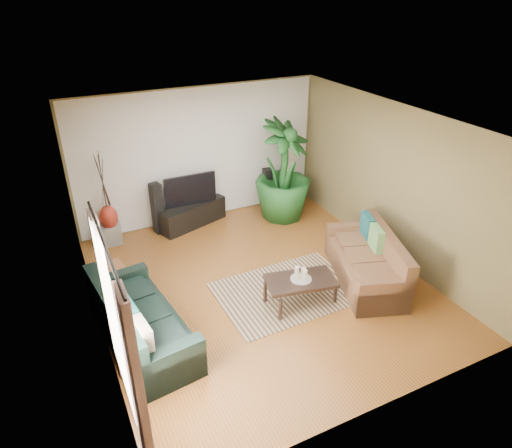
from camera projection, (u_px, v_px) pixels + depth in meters
floor at (261, 286)px, 7.46m from camera, size 5.50×5.50×0.00m
ceiling at (262, 123)px, 6.18m from camera, size 5.50×5.50×0.00m
wall_back at (200, 156)px, 9.00m from camera, size 5.00×0.00×5.00m
wall_front at (382, 321)px, 4.65m from camera, size 5.00×0.00×5.00m
wall_left at (88, 250)px, 5.86m from camera, size 0.00×5.50×5.50m
wall_right at (392, 183)px, 7.79m from camera, size 0.00×5.50×5.50m
backwall_panel at (200, 156)px, 8.99m from camera, size 4.90×0.00×4.90m
window_pane at (113, 321)px, 4.58m from camera, size 0.00×1.80×1.80m
curtain_near at (138, 390)px, 4.12m from camera, size 0.08×0.35×2.20m
curtain_far at (108, 298)px, 5.31m from camera, size 0.08×0.35×2.20m
curtain_rod at (103, 242)px, 4.17m from camera, size 0.03×1.90×0.03m
sofa_left at (142, 317)px, 6.11m from camera, size 1.13×2.15×0.85m
sofa_right at (366, 259)px, 7.40m from camera, size 1.43×2.06×0.85m
area_rug at (287, 291)px, 7.32m from camera, size 2.21×1.58×0.01m
coffee_table at (300, 291)px, 6.99m from camera, size 1.14×0.78×0.43m
candle_tray at (301, 279)px, 6.88m from camera, size 0.32×0.32×0.01m
candle_tall at (297, 273)px, 6.83m from camera, size 0.07×0.07×0.21m
candle_mid at (305, 275)px, 6.82m from camera, size 0.07×0.07×0.16m
candle_short at (303, 272)px, 6.92m from camera, size 0.07×0.07×0.13m
tv_stand at (192, 214)px, 9.21m from camera, size 1.48×0.85×0.47m
television at (190, 190)px, 8.95m from camera, size 1.04×0.06×0.61m
speaker_left at (157, 208)px, 8.81m from camera, size 0.22×0.24×1.03m
speaker_right at (267, 189)px, 9.74m from camera, size 0.18×0.19×0.93m
potted_plant at (284, 171)px, 9.16m from camera, size 1.58×1.58×2.04m
plant_pot at (282, 210)px, 9.58m from camera, size 0.38×0.38×0.29m
pedestal at (111, 234)px, 8.61m from camera, size 0.40×0.40×0.37m
vase at (109, 217)px, 8.45m from camera, size 0.33×0.33×0.47m
side_table at (111, 285)px, 7.02m from camera, size 0.61×0.61×0.54m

